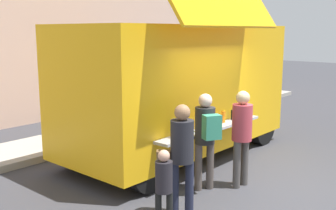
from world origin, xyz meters
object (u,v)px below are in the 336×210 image
object	(u,v)px
customer_front_ordering	(242,130)
customer_mid_with_backpack	(206,132)
trash_bin	(202,99)
customer_rear_waiting	(181,151)
child_near_queue	(164,183)
food_truck_main	(179,86)

from	to	relation	value
customer_front_ordering	customer_mid_with_backpack	xyz separation A→B (m)	(-0.57, 0.37, 0.01)
customer_front_ordering	customer_mid_with_backpack	world-z (taller)	customer_front_ordering
trash_bin	customer_front_ordering	distance (m)	6.50
customer_mid_with_backpack	customer_rear_waiting	xyz separation A→B (m)	(-1.04, -0.30, -0.03)
customer_mid_with_backpack	child_near_queue	distance (m)	1.69
trash_bin	customer_rear_waiting	world-z (taller)	customer_rear_waiting
child_near_queue	customer_rear_waiting	bearing A→B (deg)	-21.57
customer_mid_with_backpack	customer_rear_waiting	bearing A→B (deg)	134.58
trash_bin	child_near_queue	world-z (taller)	child_near_queue
customer_rear_waiting	food_truck_main	bearing A→B (deg)	-1.39
customer_front_ordering	customer_rear_waiting	distance (m)	1.61
food_truck_main	trash_bin	xyz separation A→B (m)	(4.02, 2.32, -1.08)
customer_front_ordering	child_near_queue	world-z (taller)	customer_front_ordering
customer_front_ordering	trash_bin	bearing A→B (deg)	-41.76
customer_rear_waiting	customer_front_ordering	bearing A→B (deg)	-44.15
food_truck_main	child_near_queue	distance (m)	3.71
trash_bin	customer_front_ordering	xyz separation A→B (m)	(-4.77, -4.38, 0.54)
customer_front_ordering	customer_rear_waiting	size ratio (longest dim) A/B	1.02
customer_rear_waiting	child_near_queue	distance (m)	0.65
customer_front_ordering	customer_rear_waiting	world-z (taller)	customer_front_ordering
trash_bin	customer_rear_waiting	distance (m)	7.72
food_truck_main	customer_rear_waiting	size ratio (longest dim) A/B	3.19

